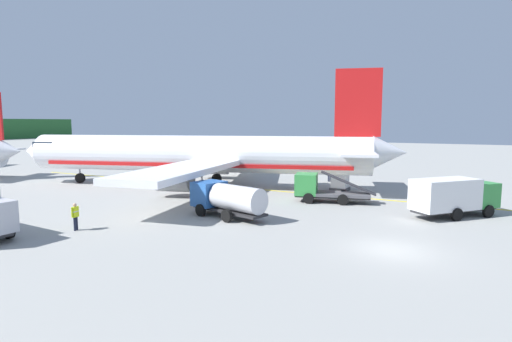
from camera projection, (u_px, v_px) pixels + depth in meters
airliner_foreground at (201, 155)px, 43.21m from camera, size 34.17×40.90×11.90m
service_truck_baggage at (319, 188)px, 35.25m from camera, size 3.66×6.89×2.67m
service_truck_catering at (227, 198)px, 29.49m from camera, size 3.45×6.34×2.40m
service_truck_pushback at (454, 195)px, 29.64m from camera, size 6.34×6.03×2.78m
cargo_container_near at (307, 176)px, 44.98m from camera, size 2.22×2.22×1.90m
cargo_container_mid at (340, 181)px, 41.05m from camera, size 1.72×1.72×1.95m
crew_marshaller at (75, 214)px, 25.89m from camera, size 0.62×0.30×1.74m
crew_loader_left at (329, 173)px, 47.22m from camera, size 0.23×0.63×1.72m
apron_guide_line at (243, 188)px, 42.60m from camera, size 0.30×60.00×0.01m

